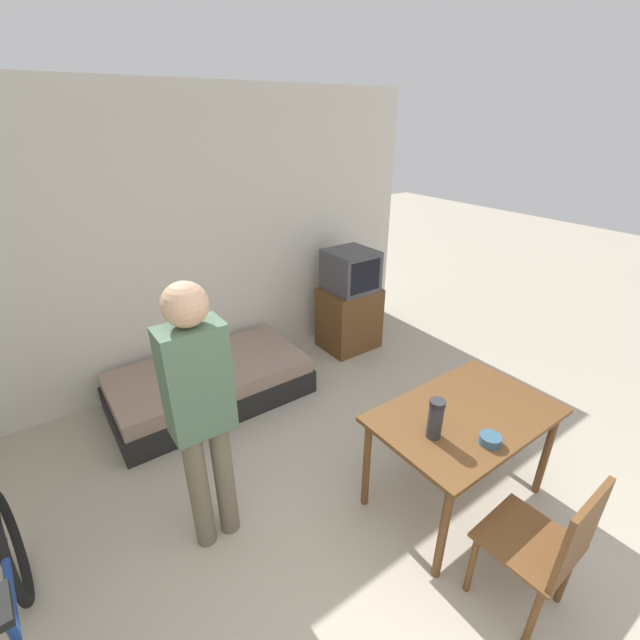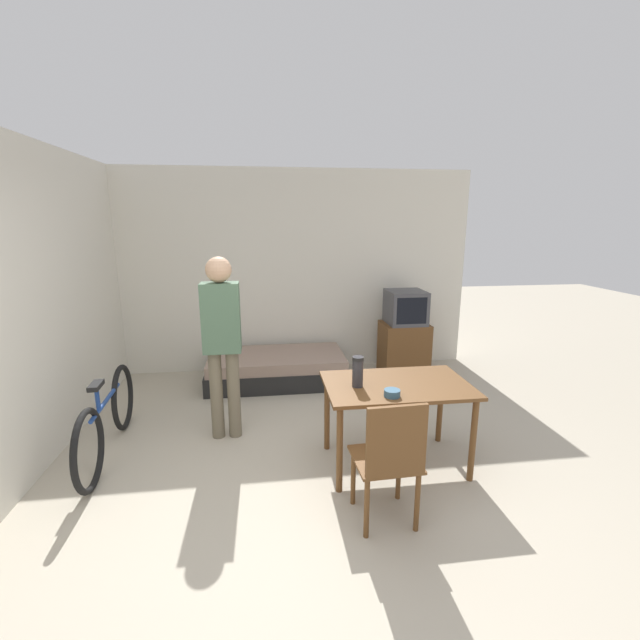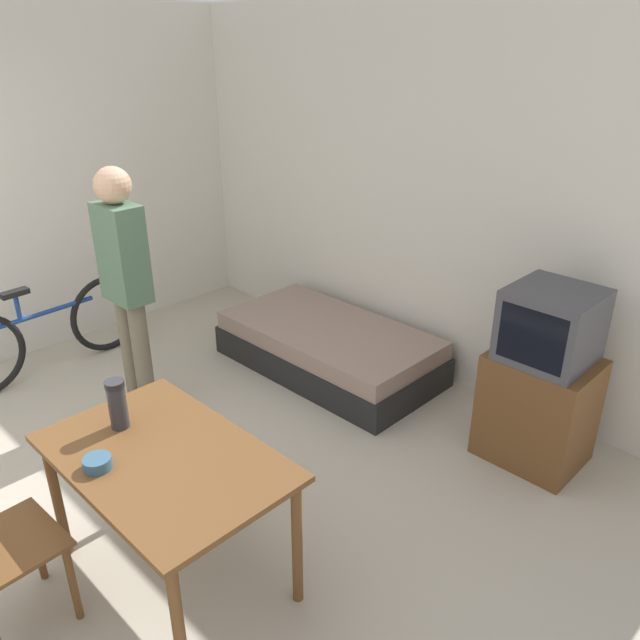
{
  "view_description": "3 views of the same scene",
  "coord_description": "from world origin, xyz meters",
  "px_view_note": "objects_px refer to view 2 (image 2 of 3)",
  "views": [
    {
      "loc": [
        -1.2,
        -0.57,
        2.44
      ],
      "look_at": [
        0.54,
        1.86,
        0.99
      ],
      "focal_mm": 24.0,
      "sensor_mm": 36.0,
      "label": 1
    },
    {
      "loc": [
        -0.25,
        -2.52,
        2.04
      ],
      "look_at": [
        0.33,
        1.79,
        1.02
      ],
      "focal_mm": 24.0,
      "sensor_mm": 36.0,
      "label": 2
    },
    {
      "loc": [
        2.93,
        -0.48,
        2.46
      ],
      "look_at": [
        0.51,
        1.99,
        0.86
      ],
      "focal_mm": 35.0,
      "sensor_mm": 36.0,
      "label": 3
    }
  ],
  "objects_px": {
    "daybed": "(277,368)",
    "person_standing": "(222,335)",
    "bicycle": "(108,419)",
    "mate_bowl": "(392,393)",
    "wooden_chair": "(390,457)",
    "thermos_flask": "(358,370)",
    "tv": "(404,335)",
    "dining_table": "(397,394)"
  },
  "relations": [
    {
      "from": "bicycle",
      "to": "dining_table",
      "type": "bearing_deg",
      "value": -11.13
    },
    {
      "from": "mate_bowl",
      "to": "wooden_chair",
      "type": "bearing_deg",
      "value": -107.47
    },
    {
      "from": "bicycle",
      "to": "thermos_flask",
      "type": "bearing_deg",
      "value": -13.36
    },
    {
      "from": "dining_table",
      "to": "mate_bowl",
      "type": "bearing_deg",
      "value": -115.57
    },
    {
      "from": "daybed",
      "to": "tv",
      "type": "distance_m",
      "value": 1.75
    },
    {
      "from": "thermos_flask",
      "to": "bicycle",
      "type": "bearing_deg",
      "value": 166.64
    },
    {
      "from": "person_standing",
      "to": "wooden_chair",
      "type": "bearing_deg",
      "value": -50.27
    },
    {
      "from": "thermos_flask",
      "to": "daybed",
      "type": "bearing_deg",
      "value": 105.78
    },
    {
      "from": "tv",
      "to": "mate_bowl",
      "type": "height_order",
      "value": "tv"
    },
    {
      "from": "wooden_chair",
      "to": "dining_table",
      "type": "bearing_deg",
      "value": 69.67
    },
    {
      "from": "bicycle",
      "to": "mate_bowl",
      "type": "xyz_separation_m",
      "value": [
        2.34,
        -0.73,
        0.42
      ]
    },
    {
      "from": "wooden_chair",
      "to": "bicycle",
      "type": "relative_size",
      "value": 0.56
    },
    {
      "from": "bicycle",
      "to": "person_standing",
      "type": "relative_size",
      "value": 0.97
    },
    {
      "from": "person_standing",
      "to": "thermos_flask",
      "type": "relative_size",
      "value": 6.88
    },
    {
      "from": "daybed",
      "to": "thermos_flask",
      "type": "relative_size",
      "value": 6.98
    },
    {
      "from": "wooden_chair",
      "to": "mate_bowl",
      "type": "relative_size",
      "value": 7.5
    },
    {
      "from": "daybed",
      "to": "mate_bowl",
      "type": "xyz_separation_m",
      "value": [
        0.8,
        -2.3,
        0.58
      ]
    },
    {
      "from": "daybed",
      "to": "tv",
      "type": "height_order",
      "value": "tv"
    },
    {
      "from": "daybed",
      "to": "dining_table",
      "type": "bearing_deg",
      "value": -65.78
    },
    {
      "from": "bicycle",
      "to": "mate_bowl",
      "type": "distance_m",
      "value": 2.49
    },
    {
      "from": "tv",
      "to": "wooden_chair",
      "type": "height_order",
      "value": "tv"
    },
    {
      "from": "daybed",
      "to": "wooden_chair",
      "type": "height_order",
      "value": "wooden_chair"
    },
    {
      "from": "daybed",
      "to": "mate_bowl",
      "type": "distance_m",
      "value": 2.51
    },
    {
      "from": "daybed",
      "to": "dining_table",
      "type": "distance_m",
      "value": 2.29
    },
    {
      "from": "wooden_chair",
      "to": "bicycle",
      "type": "bearing_deg",
      "value": 150.73
    },
    {
      "from": "daybed",
      "to": "person_standing",
      "type": "bearing_deg",
      "value": -111.22
    },
    {
      "from": "dining_table",
      "to": "thermos_flask",
      "type": "bearing_deg",
      "value": -176.56
    },
    {
      "from": "dining_table",
      "to": "bicycle",
      "type": "height_order",
      "value": "bicycle"
    },
    {
      "from": "tv",
      "to": "mate_bowl",
      "type": "bearing_deg",
      "value": -110.84
    },
    {
      "from": "tv",
      "to": "person_standing",
      "type": "xyz_separation_m",
      "value": [
        -2.24,
        -1.44,
        0.47
      ]
    },
    {
      "from": "dining_table",
      "to": "bicycle",
      "type": "bearing_deg",
      "value": 168.87
    },
    {
      "from": "tv",
      "to": "person_standing",
      "type": "distance_m",
      "value": 2.71
    },
    {
      "from": "bicycle",
      "to": "thermos_flask",
      "type": "xyz_separation_m",
      "value": [
        2.12,
        -0.5,
        0.53
      ]
    },
    {
      "from": "daybed",
      "to": "wooden_chair",
      "type": "relative_size",
      "value": 1.88
    },
    {
      "from": "daybed",
      "to": "person_standing",
      "type": "relative_size",
      "value": 1.01
    },
    {
      "from": "daybed",
      "to": "bicycle",
      "type": "distance_m",
      "value": 2.2
    },
    {
      "from": "daybed",
      "to": "thermos_flask",
      "type": "distance_m",
      "value": 2.26
    },
    {
      "from": "wooden_chair",
      "to": "thermos_flask",
      "type": "xyz_separation_m",
      "value": [
        -0.06,
        0.72,
        0.35
      ]
    },
    {
      "from": "tv",
      "to": "mate_bowl",
      "type": "distance_m",
      "value": 2.55
    },
    {
      "from": "thermos_flask",
      "to": "dining_table",
      "type": "bearing_deg",
      "value": 3.44
    },
    {
      "from": "dining_table",
      "to": "thermos_flask",
      "type": "xyz_separation_m",
      "value": [
        -0.34,
        -0.02,
        0.23
      ]
    },
    {
      "from": "tv",
      "to": "bicycle",
      "type": "relative_size",
      "value": 0.68
    }
  ]
}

